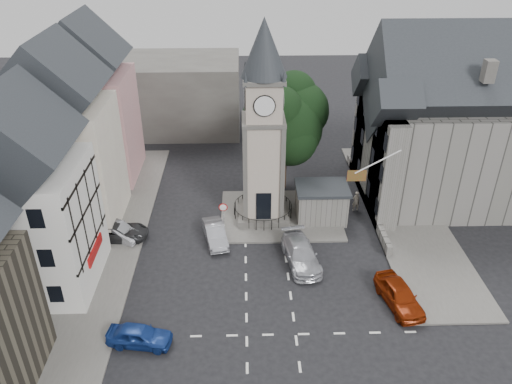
{
  "coord_description": "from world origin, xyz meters",
  "views": [
    {
      "loc": [
        -1.51,
        -27.57,
        22.83
      ],
      "look_at": [
        -0.65,
        5.0,
        4.08
      ],
      "focal_mm": 35.0,
      "sensor_mm": 36.0,
      "label": 1
    }
  ],
  "objects_px": {
    "car_east_red": "(399,295)",
    "pedestrian": "(356,201)",
    "stone_shelter": "(321,203)",
    "car_west_blue": "(139,336)",
    "clock_tower": "(264,127)"
  },
  "relations": [
    {
      "from": "car_east_red",
      "to": "pedestrian",
      "type": "xyz_separation_m",
      "value": [
        -0.5,
        11.71,
        0.14
      ]
    },
    {
      "from": "stone_shelter",
      "to": "car_west_blue",
      "type": "distance_m",
      "value": 18.54
    },
    {
      "from": "stone_shelter",
      "to": "car_east_red",
      "type": "relative_size",
      "value": 0.94
    },
    {
      "from": "clock_tower",
      "to": "stone_shelter",
      "type": "distance_m",
      "value": 8.15
    },
    {
      "from": "car_east_red",
      "to": "stone_shelter",
      "type": "bearing_deg",
      "value": 97.01
    },
    {
      "from": "clock_tower",
      "to": "stone_shelter",
      "type": "bearing_deg",
      "value": -5.84
    },
    {
      "from": "car_west_blue",
      "to": "pedestrian",
      "type": "relative_size",
      "value": 2.11
    },
    {
      "from": "car_west_blue",
      "to": "pedestrian",
      "type": "bearing_deg",
      "value": -38.25
    },
    {
      "from": "car_west_blue",
      "to": "clock_tower",
      "type": "bearing_deg",
      "value": -20.44
    },
    {
      "from": "clock_tower",
      "to": "car_west_blue",
      "type": "bearing_deg",
      "value": -119.38
    },
    {
      "from": "stone_shelter",
      "to": "car_west_blue",
      "type": "xyz_separation_m",
      "value": [
        -12.68,
        -13.5,
        -0.89
      ]
    },
    {
      "from": "stone_shelter",
      "to": "car_east_red",
      "type": "height_order",
      "value": "stone_shelter"
    },
    {
      "from": "stone_shelter",
      "to": "car_west_blue",
      "type": "bearing_deg",
      "value": -133.2
    },
    {
      "from": "stone_shelter",
      "to": "pedestrian",
      "type": "height_order",
      "value": "stone_shelter"
    },
    {
      "from": "clock_tower",
      "to": "car_east_red",
      "type": "relative_size",
      "value": 3.56
    }
  ]
}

